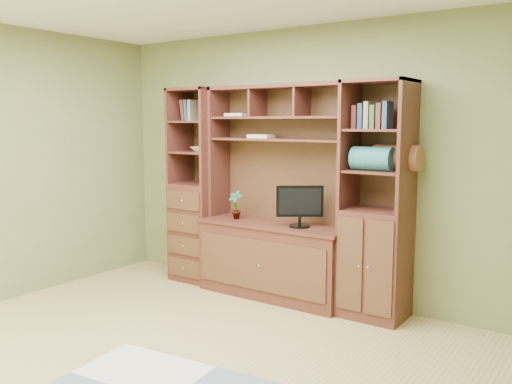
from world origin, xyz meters
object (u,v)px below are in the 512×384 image
Objects in this scene: left_tower at (198,185)px; right_tower at (377,201)px; center_hutch at (274,193)px; monitor at (300,199)px.

right_tower is at bearing 0.00° from left_tower.
center_hutch is at bearing -2.29° from left_tower.
monitor is (0.31, -0.03, -0.03)m from center_hutch.
center_hutch is 1.03m from right_tower.
center_hutch and right_tower have the same top height.
right_tower is at bearing -29.90° from monitor.
right_tower is (1.02, 0.04, 0.00)m from center_hutch.
center_hutch is at bearing 137.65° from monitor.
left_tower is 2.02m from right_tower.
center_hutch is at bearing -177.77° from right_tower.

